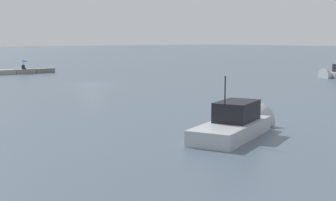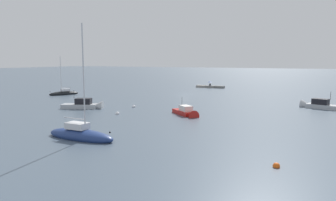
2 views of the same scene
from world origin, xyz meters
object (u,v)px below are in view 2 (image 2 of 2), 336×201
at_px(motorboat_grey_near, 318,106).
at_px(mooring_buoy_mid, 276,166).
at_px(mooring_buoy_near, 134,107).
at_px(mooring_buoy_far, 118,114).
at_px(motorboat_grey_far, 86,106).
at_px(umbrella_open_navy, 210,82).
at_px(person_seated_dark_left, 210,85).
at_px(sailboat_black_outer, 64,93).
at_px(motorboat_red_mid, 187,113).
at_px(sailboat_navy_near, 80,135).

relative_size(motorboat_grey_near, mooring_buoy_mid, 12.59).
relative_size(mooring_buoy_near, mooring_buoy_far, 1.02).
bearing_deg(motorboat_grey_far, umbrella_open_navy, 148.51).
bearing_deg(motorboat_grey_near, person_seated_dark_left, 62.07).
bearing_deg(mooring_buoy_mid, mooring_buoy_near, -40.01).
relative_size(mooring_buoy_near, mooring_buoy_mid, 1.09).
bearing_deg(mooring_buoy_mid, umbrella_open_navy, -67.66).
distance_m(sailboat_black_outer, motorboat_grey_far, 24.06).
bearing_deg(motorboat_red_mid, motorboat_grey_near, 174.50).
xyz_separation_m(sailboat_navy_near, motorboat_grey_far, (13.57, -17.30, -0.01)).
xyz_separation_m(person_seated_dark_left, motorboat_red_mid, (-11.93, 47.32, -0.56)).
bearing_deg(umbrella_open_navy, sailboat_black_outer, 52.87).
xyz_separation_m(motorboat_grey_near, mooring_buoy_far, (27.58, 20.22, -0.30)).
xyz_separation_m(sailboat_black_outer, mooring_buoy_near, (-25.77, 10.27, -0.24)).
height_order(motorboat_grey_near, motorboat_red_mid, motorboat_grey_near).
distance_m(umbrella_open_navy, motorboat_grey_far, 48.72).
relative_size(umbrella_open_navy, sailboat_navy_near, 0.12).
distance_m(umbrella_open_navy, mooring_buoy_far, 51.15).
height_order(mooring_buoy_mid, mooring_buoy_far, mooring_buoy_far).
bearing_deg(motorboat_grey_near, motorboat_grey_far, 134.07).
height_order(umbrella_open_navy, mooring_buoy_mid, umbrella_open_navy).
xyz_separation_m(motorboat_red_mid, motorboat_grey_far, (18.32, 0.92, 0.07)).
distance_m(sailboat_black_outer, mooring_buoy_near, 27.74).
height_order(motorboat_grey_far, mooring_buoy_near, motorboat_grey_far).
bearing_deg(mooring_buoy_far, motorboat_grey_far, -18.50).
height_order(sailboat_navy_near, motorboat_grey_far, sailboat_navy_near).
xyz_separation_m(person_seated_dark_left, motorboat_grey_near, (-29.59, 30.83, -0.50)).
height_order(person_seated_dark_left, mooring_buoy_near, person_seated_dark_left).
distance_m(motorboat_red_mid, motorboat_grey_far, 18.34).
distance_m(motorboat_grey_far, mooring_buoy_mid, 38.09).
bearing_deg(motorboat_grey_near, motorboat_red_mid, 151.28).
bearing_deg(mooring_buoy_near, mooring_buoy_mid, 139.99).
xyz_separation_m(motorboat_grey_far, mooring_buoy_mid, (-33.59, 17.95, -0.32)).
xyz_separation_m(person_seated_dark_left, motorboat_grey_far, (6.39, 48.24, -0.49)).
bearing_deg(sailboat_navy_near, mooring_buoy_near, -160.84).
distance_m(umbrella_open_navy, motorboat_red_mid, 48.86).
xyz_separation_m(motorboat_grey_far, mooring_buoy_near, (-6.80, -4.54, -0.31)).
xyz_separation_m(motorboat_red_mid, mooring_buoy_mid, (-15.28, 18.88, -0.25)).
xyz_separation_m(person_seated_dark_left, mooring_buoy_mid, (-27.21, 66.19, -0.81)).
bearing_deg(sailboat_navy_near, motorboat_grey_near, 149.10).
bearing_deg(motorboat_grey_far, mooring_buoy_near, 99.72).
distance_m(person_seated_dark_left, motorboat_grey_far, 48.66).
distance_m(person_seated_dark_left, umbrella_open_navy, 0.87).
xyz_separation_m(umbrella_open_navy, mooring_buoy_near, (-0.43, 43.74, -1.67)).
distance_m(motorboat_grey_far, mooring_buoy_far, 8.85).
bearing_deg(mooring_buoy_mid, motorboat_grey_far, -28.12).
height_order(sailboat_black_outer, mooring_buoy_far, sailboat_black_outer).
relative_size(umbrella_open_navy, mooring_buoy_mid, 2.57).
xyz_separation_m(motorboat_grey_far, mooring_buoy_far, (-8.39, 2.81, -0.31)).
bearing_deg(mooring_buoy_mid, mooring_buoy_far, -31.00).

